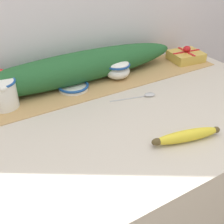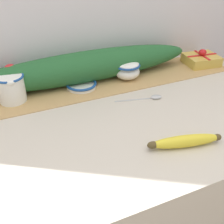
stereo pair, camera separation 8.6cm
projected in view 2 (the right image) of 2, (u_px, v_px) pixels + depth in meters
name	position (u px, v px, depth m)	size (l,w,h in m)	color
countertop	(116.00, 204.00, 1.16)	(1.36, 0.73, 0.87)	beige
table_runner	(91.00, 86.00, 1.12)	(1.25, 0.22, 0.00)	tan
cream_pitcher	(11.00, 87.00, 0.99)	(0.10, 0.12, 0.10)	white
sugar_bowl	(127.00, 69.00, 1.15)	(0.11, 0.11, 0.09)	white
small_dish	(81.00, 85.00, 1.10)	(0.12, 0.12, 0.02)	white
banana	(185.00, 141.00, 0.79)	(0.22, 0.08, 0.04)	yellow
spoon	(153.00, 97.00, 1.03)	(0.18, 0.06, 0.01)	#B7B7BC
gift_box	(201.00, 59.00, 1.29)	(0.16, 0.14, 0.07)	gold
poinsettia_garland	(86.00, 67.00, 1.12)	(0.93, 0.14, 0.12)	#235B2D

